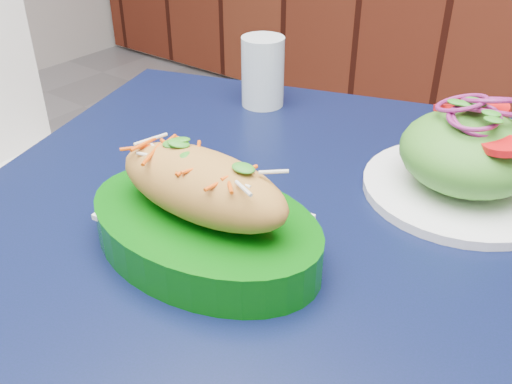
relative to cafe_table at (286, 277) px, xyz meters
The scene contains 5 objects.
cafe_table is the anchor object (origin of this frame).
chair_left 0.84m from the cafe_table, behind, with size 0.42×0.42×0.89m.
banh_mi_basket 0.17m from the cafe_table, 110.15° to the right, with size 0.28×0.19×0.12m.
salad_plate 0.26m from the cafe_table, 52.64° to the left, with size 0.24×0.24×0.13m.
water_glass 0.37m from the cafe_table, 132.06° to the left, with size 0.07×0.07×0.11m, color silver.
Camera 1 is at (0.39, 0.70, 1.13)m, focal length 40.00 mm.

